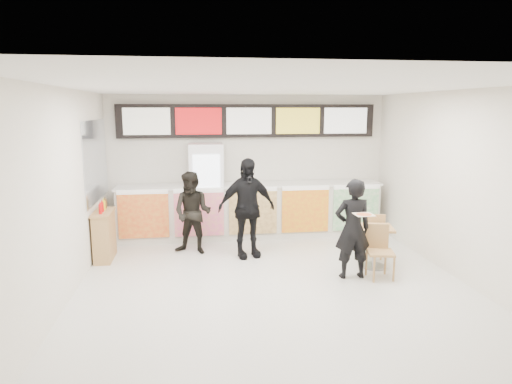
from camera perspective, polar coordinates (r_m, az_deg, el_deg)
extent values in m
plane|color=beige|center=(6.98, 2.64, -12.41)|extent=(7.00, 7.00, 0.00)
plane|color=white|center=(6.45, 2.87, 13.01)|extent=(7.00, 7.00, 0.00)
plane|color=silver|center=(9.97, -0.96, 3.43)|extent=(6.00, 0.00, 6.00)
plane|color=silver|center=(6.69, -23.41, -0.84)|extent=(0.00, 7.00, 7.00)
plane|color=silver|center=(7.69, 25.31, 0.37)|extent=(0.00, 7.00, 7.00)
cube|color=silver|center=(9.74, -0.66, -2.41)|extent=(5.50, 0.70, 1.10)
cube|color=silver|center=(9.63, -0.67, 0.90)|extent=(5.56, 0.76, 0.04)
cube|color=red|center=(9.34, -13.89, -2.93)|extent=(0.99, 0.02, 0.90)
cube|color=#E3328D|center=(9.29, -7.12, -2.78)|extent=(0.99, 0.02, 0.90)
cube|color=brown|center=(9.36, -0.37, -2.59)|extent=(0.99, 0.02, 0.90)
cube|color=gold|center=(9.57, 6.18, -2.37)|extent=(0.99, 0.02, 0.90)
cube|color=#238F40|center=(9.89, 12.38, -2.14)|extent=(0.99, 0.02, 0.90)
cube|color=black|center=(9.82, -0.92, 8.88)|extent=(5.50, 0.12, 0.70)
cube|color=silver|center=(9.73, -13.51, 8.59)|extent=(0.95, 0.02, 0.55)
cube|color=red|center=(9.68, -7.18, 8.78)|extent=(0.95, 0.02, 0.55)
cube|color=white|center=(9.76, -0.87, 8.87)|extent=(0.95, 0.02, 0.55)
cube|color=yellow|center=(9.94, 5.27, 8.85)|extent=(0.95, 0.02, 0.55)
cube|color=white|center=(10.23, 11.13, 8.75)|extent=(0.95, 0.02, 0.55)
cube|color=white|center=(9.60, -6.23, 0.08)|extent=(0.70, 0.65, 2.00)
cube|color=white|center=(9.26, -6.17, 0.02)|extent=(0.54, 0.02, 1.50)
cylinder|color=#1C921A|center=(9.42, -7.38, -3.57)|extent=(0.07, 0.07, 0.22)
cylinder|color=#FEA315|center=(9.42, -6.53, -3.54)|extent=(0.07, 0.07, 0.22)
cylinder|color=#B51212|center=(9.43, -5.68, -3.52)|extent=(0.07, 0.07, 0.22)
cylinder|color=#1624AA|center=(9.43, -4.83, -3.50)|extent=(0.07, 0.07, 0.22)
cylinder|color=#FEA315|center=(9.34, -7.44, -1.30)|extent=(0.07, 0.07, 0.22)
cylinder|color=#B51212|center=(9.34, -6.58, -1.28)|extent=(0.07, 0.07, 0.22)
cylinder|color=#1624AA|center=(9.34, -5.72, -1.26)|extent=(0.07, 0.07, 0.22)
cylinder|color=#1C921A|center=(9.35, -4.86, -1.24)|extent=(0.07, 0.07, 0.22)
cylinder|color=#B51212|center=(9.27, -7.49, 1.00)|extent=(0.07, 0.07, 0.22)
cylinder|color=#1624AA|center=(9.27, -6.63, 1.02)|extent=(0.07, 0.07, 0.22)
cylinder|color=#1C921A|center=(9.27, -5.76, 1.04)|extent=(0.07, 0.07, 0.22)
cylinder|color=#FEA315|center=(9.28, -4.90, 1.06)|extent=(0.07, 0.07, 0.22)
cylinder|color=#1624AA|center=(9.22, -7.55, 3.33)|extent=(0.07, 0.07, 0.22)
cylinder|color=#1C921A|center=(9.22, -6.67, 3.35)|extent=(0.07, 0.07, 0.22)
cylinder|color=#FEA315|center=(9.22, -5.80, 3.37)|extent=(0.07, 0.07, 0.22)
cylinder|color=#B51212|center=(9.23, -4.93, 3.39)|extent=(0.07, 0.07, 0.22)
cube|color=#B2B7BF|center=(9.01, -19.38, 3.71)|extent=(0.01, 2.00, 1.50)
imported|color=black|center=(7.47, 11.98, -4.53)|extent=(0.59, 0.39, 1.62)
imported|color=black|center=(8.64, -7.92, -2.61)|extent=(0.92, 0.83, 1.56)
imported|color=black|center=(8.33, -1.18, -2.02)|extent=(1.15, 0.67, 1.84)
cube|color=beige|center=(6.98, 13.33, -2.76)|extent=(0.28, 0.28, 0.01)
cone|color=#CC7233|center=(6.98, 13.34, -2.68)|extent=(0.36, 0.36, 0.02)
cube|color=#B28251|center=(8.06, 14.71, -4.34)|extent=(0.69, 0.69, 0.04)
cylinder|color=gray|center=(8.16, 14.59, -6.77)|extent=(0.08, 0.08, 0.69)
cylinder|color=gray|center=(8.26, 14.49, -8.97)|extent=(0.42, 0.42, 0.03)
cube|color=#B28251|center=(7.63, 15.30, -7.30)|extent=(0.48, 0.48, 0.04)
cube|color=#B28251|center=(7.73, 14.85, -5.34)|extent=(0.38, 0.11, 0.40)
cube|color=#B28251|center=(8.63, 14.02, -5.19)|extent=(0.48, 0.48, 0.04)
cube|color=#B28251|center=(8.41, 14.54, -4.06)|extent=(0.38, 0.11, 0.40)
cube|color=#B28251|center=(8.73, -18.42, -5.29)|extent=(0.28, 0.76, 0.85)
cube|color=#B28251|center=(8.62, -18.59, -2.43)|extent=(0.32, 0.80, 0.04)
cylinder|color=red|center=(8.40, -18.88, -2.05)|extent=(0.06, 0.06, 0.17)
cylinder|color=red|center=(8.56, -18.68, -1.82)|extent=(0.06, 0.06, 0.17)
cylinder|color=yellow|center=(8.71, -18.49, -1.60)|extent=(0.06, 0.06, 0.17)
cylinder|color=brown|center=(8.86, -18.32, -1.40)|extent=(0.06, 0.06, 0.17)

